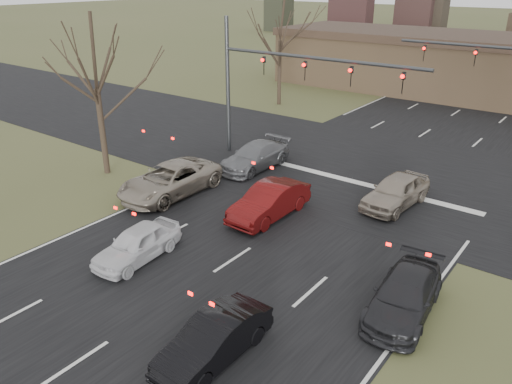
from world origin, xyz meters
TOP-DOWN VIEW (x-y plane):
  - ground at (0.00, 0.00)m, footprint 360.00×360.00m
  - road_cross at (0.00, 15.00)m, footprint 200.00×14.00m
  - building at (2.00, 38.00)m, footprint 42.40×10.40m
  - mast_arm_near at (-5.23, 13.00)m, footprint 12.12×0.24m
  - tree_left_near at (-11.50, 6.00)m, footprint 5.10×5.10m
  - tree_left_far at (-13.00, 25.00)m, footprint 5.70×5.70m
  - car_silver_suv at (-6.49, 6.02)m, footprint 2.60×5.60m
  - car_white_sedan at (-3.00, 0.91)m, footprint 1.87×3.96m
  - car_black_hatch at (2.98, -1.44)m, footprint 1.38×3.93m
  - car_charcoal_sedan at (6.47, 3.84)m, footprint 2.26×4.57m
  - car_grey_ahead at (-5.36, 11.52)m, footprint 2.02×4.90m
  - car_red_ahead at (-1.09, 6.95)m, footprint 1.65×4.57m
  - car_silver_ahead at (3.00, 11.49)m, footprint 2.16×4.56m

SIDE VIEW (x-z plane):
  - ground at x=0.00m, z-range 0.00..0.00m
  - road_cross at x=0.00m, z-range 0.00..0.03m
  - car_charcoal_sedan at x=6.47m, z-range 0.00..1.28m
  - car_black_hatch at x=2.98m, z-range 0.00..1.29m
  - car_white_sedan at x=-3.00m, z-range 0.00..1.31m
  - car_grey_ahead at x=-5.36m, z-range 0.00..1.42m
  - car_red_ahead at x=-1.09m, z-range 0.00..1.50m
  - car_silver_ahead at x=3.00m, z-range 0.00..1.51m
  - car_silver_suv at x=-6.49m, z-range 0.00..1.55m
  - building at x=2.00m, z-range 0.02..5.32m
  - mast_arm_near at x=-5.23m, z-range 1.07..9.07m
  - tree_left_near at x=-11.50m, z-range 2.32..10.82m
  - tree_left_far at x=-13.00m, z-range 2.59..12.09m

